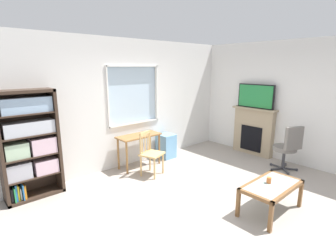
# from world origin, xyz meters

# --- Properties ---
(ground) EXTENTS (6.53, 5.68, 0.02)m
(ground) POSITION_xyz_m (0.00, 0.00, -0.01)
(ground) COLOR #9E9389
(wall_back_with_window) EXTENTS (5.53, 0.15, 2.77)m
(wall_back_with_window) POSITION_xyz_m (-0.01, 2.34, 1.37)
(wall_back_with_window) COLOR silver
(wall_back_with_window) RESTS_ON ground
(wall_right) EXTENTS (0.12, 4.88, 2.77)m
(wall_right) POSITION_xyz_m (2.82, 0.00, 1.38)
(wall_right) COLOR silver
(wall_right) RESTS_ON ground
(bookshelf) EXTENTS (0.90, 0.38, 1.83)m
(bookshelf) POSITION_xyz_m (-2.14, 2.10, 0.95)
(bookshelf) COLOR #38281E
(bookshelf) RESTS_ON ground
(desk_under_window) EXTENTS (0.97, 0.43, 0.73)m
(desk_under_window) POSITION_xyz_m (0.00, 1.99, 0.60)
(desk_under_window) COLOR olive
(desk_under_window) RESTS_ON ground
(wooden_chair) EXTENTS (0.53, 0.52, 0.90)m
(wooden_chair) POSITION_xyz_m (-0.09, 1.47, 0.46)
(wooden_chair) COLOR tan
(wooden_chair) RESTS_ON ground
(plastic_drawer_unit) EXTENTS (0.35, 0.40, 0.58)m
(plastic_drawer_unit) POSITION_xyz_m (0.84, 2.04, 0.29)
(plastic_drawer_unit) COLOR #72ADDB
(plastic_drawer_unit) RESTS_ON ground
(fireplace) EXTENTS (0.26, 1.12, 1.18)m
(fireplace) POSITION_xyz_m (2.67, 0.78, 0.59)
(fireplace) COLOR tan
(fireplace) RESTS_ON ground
(tv) EXTENTS (0.06, 0.93, 0.58)m
(tv) POSITION_xyz_m (2.65, 0.78, 1.48)
(tv) COLOR black
(tv) RESTS_ON fireplace
(office_chair) EXTENTS (0.59, 0.62, 1.00)m
(office_chair) POSITION_xyz_m (2.18, -0.31, 0.55)
(office_chair) COLOR slate
(office_chair) RESTS_ON ground
(coffee_table) EXTENTS (1.03, 0.55, 0.45)m
(coffee_table) POSITION_xyz_m (0.42, -0.85, 0.38)
(coffee_table) COLOR #8C9E99
(coffee_table) RESTS_ON ground
(sippy_cup) EXTENTS (0.07, 0.07, 0.09)m
(sippy_cup) POSITION_xyz_m (0.42, -0.80, 0.50)
(sippy_cup) COLOR orange
(sippy_cup) RESTS_ON coffee_table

